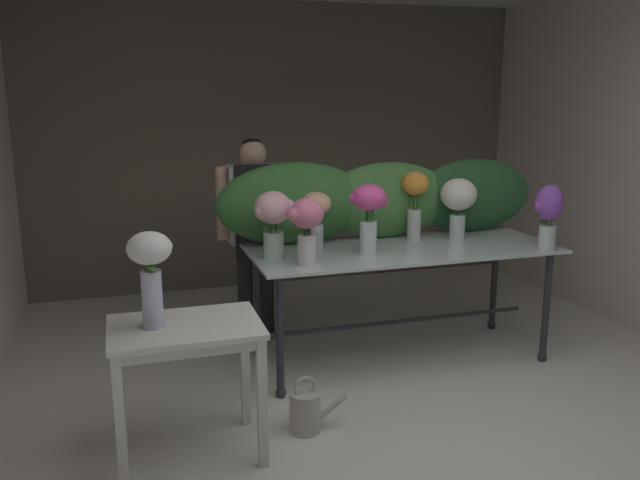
{
  "coord_description": "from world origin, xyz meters",
  "views": [
    {
      "loc": [
        -1.54,
        -2.5,
        1.96
      ],
      "look_at": [
        -0.36,
        1.35,
        1.02
      ],
      "focal_mm": 37.39,
      "sensor_mm": 36.0,
      "label": 1
    }
  ],
  "objects_px": {
    "vase_peach_stock": "(316,212)",
    "vase_blush_anemones": "(273,217)",
    "vase_violet_tulips": "(548,212)",
    "vase_ivory_freesia": "(459,200)",
    "vase_fuchsia_hydrangea": "(369,210)",
    "vase_white_roses_tall": "(151,268)",
    "display_table_glass": "(402,264)",
    "watering_can": "(306,411)",
    "vase_sunset_carnations": "(415,198)",
    "side_table_white": "(186,343)",
    "vase_rosy_snapdragons": "(306,225)",
    "florist": "(255,219)"
  },
  "relations": [
    {
      "from": "vase_peach_stock",
      "to": "vase_blush_anemones",
      "type": "bearing_deg",
      "value": -150.63
    },
    {
      "from": "vase_violet_tulips",
      "to": "vase_ivory_freesia",
      "type": "bearing_deg",
      "value": 133.21
    },
    {
      "from": "vase_fuchsia_hydrangea",
      "to": "vase_ivory_freesia",
      "type": "relative_size",
      "value": 1.05
    },
    {
      "from": "vase_white_roses_tall",
      "to": "vase_blush_anemones",
      "type": "bearing_deg",
      "value": 44.61
    },
    {
      "from": "display_table_glass",
      "to": "watering_can",
      "type": "bearing_deg",
      "value": -139.29
    },
    {
      "from": "vase_peach_stock",
      "to": "display_table_glass",
      "type": "bearing_deg",
      "value": -14.17
    },
    {
      "from": "vase_ivory_freesia",
      "to": "watering_can",
      "type": "distance_m",
      "value": 1.97
    },
    {
      "from": "vase_sunset_carnations",
      "to": "vase_white_roses_tall",
      "type": "xyz_separation_m",
      "value": [
        -1.92,
        -1.02,
        -0.1
      ]
    },
    {
      "from": "vase_blush_anemones",
      "to": "vase_violet_tulips",
      "type": "bearing_deg",
      "value": -9.46
    },
    {
      "from": "watering_can",
      "to": "vase_white_roses_tall",
      "type": "bearing_deg",
      "value": -176.67
    },
    {
      "from": "side_table_white",
      "to": "vase_rosy_snapdragons",
      "type": "xyz_separation_m",
      "value": [
        0.83,
        0.6,
        0.46
      ]
    },
    {
      "from": "vase_fuchsia_hydrangea",
      "to": "vase_blush_anemones",
      "type": "distance_m",
      "value": 0.64
    },
    {
      "from": "vase_sunset_carnations",
      "to": "side_table_white",
      "type": "bearing_deg",
      "value": -150.0
    },
    {
      "from": "vase_violet_tulips",
      "to": "vase_rosy_snapdragons",
      "type": "bearing_deg",
      "value": 176.57
    },
    {
      "from": "display_table_glass",
      "to": "vase_peach_stock",
      "type": "xyz_separation_m",
      "value": [
        -0.59,
        0.15,
        0.38
      ]
    },
    {
      "from": "vase_rosy_snapdragons",
      "to": "vase_blush_anemones",
      "type": "height_order",
      "value": "vase_blush_anemones"
    },
    {
      "from": "vase_fuchsia_hydrangea",
      "to": "vase_sunset_carnations",
      "type": "relative_size",
      "value": 0.94
    },
    {
      "from": "vase_ivory_freesia",
      "to": "vase_white_roses_tall",
      "type": "relative_size",
      "value": 0.9
    },
    {
      "from": "vase_ivory_freesia",
      "to": "vase_sunset_carnations",
      "type": "relative_size",
      "value": 0.89
    },
    {
      "from": "side_table_white",
      "to": "display_table_glass",
      "type": "bearing_deg",
      "value": 28.08
    },
    {
      "from": "vase_violet_tulips",
      "to": "vase_blush_anemones",
      "type": "xyz_separation_m",
      "value": [
        -1.86,
        0.31,
        0.01
      ]
    },
    {
      "from": "vase_peach_stock",
      "to": "side_table_white",
      "type": "bearing_deg",
      "value": -135.27
    },
    {
      "from": "vase_fuchsia_hydrangea",
      "to": "vase_violet_tulips",
      "type": "xyz_separation_m",
      "value": [
        1.23,
        -0.23,
        -0.04
      ]
    },
    {
      "from": "florist",
      "to": "watering_can",
      "type": "bearing_deg",
      "value": -91.02
    },
    {
      "from": "vase_rosy_snapdragons",
      "to": "vase_ivory_freesia",
      "type": "bearing_deg",
      "value": 16.0
    },
    {
      "from": "vase_fuchsia_hydrangea",
      "to": "vase_peach_stock",
      "type": "bearing_deg",
      "value": 135.66
    },
    {
      "from": "side_table_white",
      "to": "watering_can",
      "type": "relative_size",
      "value": 2.23
    },
    {
      "from": "side_table_white",
      "to": "vase_white_roses_tall",
      "type": "xyz_separation_m",
      "value": [
        -0.15,
        -0.0,
        0.42
      ]
    },
    {
      "from": "vase_fuchsia_hydrangea",
      "to": "vase_peach_stock",
      "type": "relative_size",
      "value": 1.2
    },
    {
      "from": "vase_white_roses_tall",
      "to": "side_table_white",
      "type": "bearing_deg",
      "value": 0.06
    },
    {
      "from": "display_table_glass",
      "to": "vase_blush_anemones",
      "type": "relative_size",
      "value": 4.8
    },
    {
      "from": "vase_violet_tulips",
      "to": "vase_blush_anemones",
      "type": "distance_m",
      "value": 1.89
    },
    {
      "from": "vase_ivory_freesia",
      "to": "vase_peach_stock",
      "type": "relative_size",
      "value": 1.14
    },
    {
      "from": "vase_blush_anemones",
      "to": "vase_sunset_carnations",
      "type": "bearing_deg",
      "value": 10.86
    },
    {
      "from": "vase_rosy_snapdragons",
      "to": "watering_can",
      "type": "distance_m",
      "value": 1.13
    },
    {
      "from": "display_table_glass",
      "to": "vase_blush_anemones",
      "type": "bearing_deg",
      "value": -177.09
    },
    {
      "from": "vase_violet_tulips",
      "to": "vase_peach_stock",
      "type": "xyz_separation_m",
      "value": [
        -1.51,
        0.51,
        -0.01
      ]
    },
    {
      "from": "side_table_white",
      "to": "vase_white_roses_tall",
      "type": "bearing_deg",
      "value": -179.94
    },
    {
      "from": "vase_rosy_snapdragons",
      "to": "vase_fuchsia_hydrangea",
      "type": "distance_m",
      "value": 0.49
    },
    {
      "from": "vase_fuchsia_hydrangea",
      "to": "vase_blush_anemones",
      "type": "height_order",
      "value": "vase_fuchsia_hydrangea"
    },
    {
      "from": "side_table_white",
      "to": "vase_peach_stock",
      "type": "xyz_separation_m",
      "value": [
        1.01,
        1.01,
        0.45
      ]
    },
    {
      "from": "vase_white_roses_tall",
      "to": "watering_can",
      "type": "bearing_deg",
      "value": 3.33
    },
    {
      "from": "florist",
      "to": "vase_sunset_carnations",
      "type": "height_order",
      "value": "florist"
    },
    {
      "from": "vase_peach_stock",
      "to": "florist",
      "type": "bearing_deg",
      "value": 120.34
    },
    {
      "from": "vase_ivory_freesia",
      "to": "vase_violet_tulips",
      "type": "bearing_deg",
      "value": -46.79
    },
    {
      "from": "vase_fuchsia_hydrangea",
      "to": "vase_ivory_freesia",
      "type": "bearing_deg",
      "value": 16.41
    },
    {
      "from": "vase_violet_tulips",
      "to": "vase_ivory_freesia",
      "type": "distance_m",
      "value": 0.64
    },
    {
      "from": "display_table_glass",
      "to": "florist",
      "type": "bearing_deg",
      "value": 142.5
    },
    {
      "from": "display_table_glass",
      "to": "vase_blush_anemones",
      "type": "xyz_separation_m",
      "value": [
        -0.94,
        -0.05,
        0.4
      ]
    },
    {
      "from": "vase_fuchsia_hydrangea",
      "to": "vase_white_roses_tall",
      "type": "distance_m",
      "value": 1.63
    }
  ]
}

